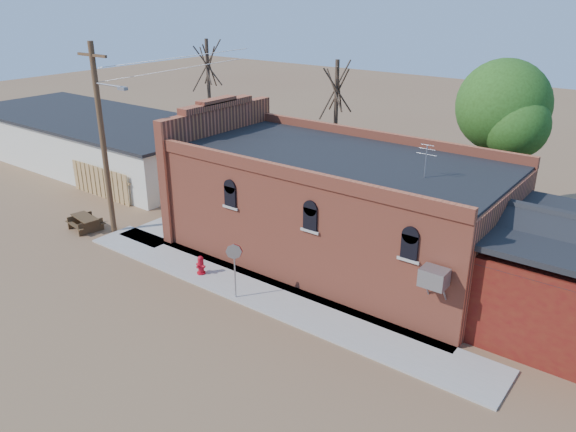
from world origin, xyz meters
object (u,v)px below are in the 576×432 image
Objects in this scene: stop_sign at (234,257)px; trash_barrel at (183,224)px; fire_hydrant at (201,265)px; utility_pole at (103,137)px; brick_bar at (331,205)px; picnic_table at (85,221)px.

stop_sign reaches higher than trash_barrel.
trash_barrel is (-3.80, 2.57, 0.00)m from fire_hydrant.
utility_pole is 9.63m from stop_sign.
brick_bar is 20.32× the size of trash_barrel.
fire_hydrant is at bearing -5.56° from utility_pole.
utility_pole is 11.14× the size of fire_hydrant.
stop_sign reaches higher than fire_hydrant.
fire_hydrant is at bearing 152.77° from stop_sign.
fire_hydrant is 2.83m from stop_sign.
trash_barrel is at bearing 135.19° from fire_hydrant.
utility_pole is at bearing 36.55° from picnic_table.
fire_hydrant is at bearing 9.62° from picnic_table.
picnic_table is (-10.44, 0.50, -1.36)m from stop_sign.
picnic_table is (-11.14, -4.99, -1.89)m from brick_bar.
picnic_table is at bearing 169.63° from fire_hydrant.
fire_hydrant is 0.36× the size of stop_sign.
stop_sign is (2.44, -0.55, 1.33)m from fire_hydrant.
utility_pole reaches higher than stop_sign.
picnic_table is (-1.36, -0.70, -4.33)m from utility_pole.
brick_bar is at bearing 18.88° from trash_barrel.
fire_hydrant is 8.00m from picnic_table.
utility_pole is 7.93m from fire_hydrant.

